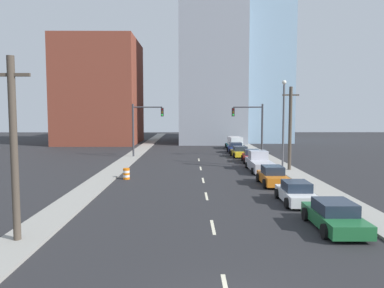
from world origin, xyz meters
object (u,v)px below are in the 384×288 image
object	(u,v)px
sedan_white	(296,193)
sedan_blue	(235,148)
traffic_barrel	(126,174)
sedan_yellow	(240,152)
traffic_signal_right	(254,123)
traffic_signal_left	(141,123)
pickup_truck_silver	(259,163)
sedan_red	(252,156)
sedan_orange	(273,176)
sedan_green	(334,216)
street_lamp	(284,118)
utility_pole_left_near	(14,148)
box_truck_teal	(235,143)
utility_pole_right_mid	(290,128)

from	to	relation	value
sedan_white	sedan_blue	xyz separation A→B (m)	(-0.15, 29.68, 0.04)
traffic_barrel	sedan_yellow	distance (m)	20.12
traffic_signal_right	sedan_yellow	distance (m)	4.10
traffic_signal_left	sedan_blue	distance (m)	14.18
pickup_truck_silver	sedan_red	size ratio (longest dim) A/B	1.44
traffic_signal_right	sedan_orange	distance (m)	18.89
traffic_signal_left	pickup_truck_silver	xyz separation A→B (m)	(12.96, -11.18, -3.57)
traffic_signal_left	sedan_blue	xyz separation A→B (m)	(12.65, 5.26, -3.68)
sedan_green	pickup_truck_silver	xyz separation A→B (m)	(-0.20, 18.52, 0.13)
traffic_barrel	pickup_truck_silver	xyz separation A→B (m)	(12.28, 4.67, 0.30)
sedan_blue	sedan_orange	bearing A→B (deg)	-90.35
traffic_signal_right	sedan_orange	bearing A→B (deg)	-95.24
traffic_signal_left	sedan_white	size ratio (longest dim) A/B	1.59
street_lamp	pickup_truck_silver	size ratio (longest dim) A/B	1.44
sedan_green	sedan_white	world-z (taller)	sedan_green
utility_pole_left_near	box_truck_teal	distance (m)	45.52
sedan_green	sedan_blue	xyz separation A→B (m)	(-0.51, 34.96, 0.03)
utility_pole_right_mid	box_truck_teal	size ratio (longest dim) A/B	1.28
utility_pole_left_near	sedan_blue	bearing A→B (deg)	69.01
traffic_barrel	sedan_green	xyz separation A→B (m)	(12.47, -13.86, 0.17)
traffic_signal_right	sedan_white	size ratio (longest dim) A/B	1.59
traffic_signal_right	sedan_white	world-z (taller)	traffic_signal_right
sedan_orange	pickup_truck_silver	bearing A→B (deg)	87.07
sedan_white	sedan_red	distance (m)	19.44
sedan_blue	utility_pole_right_mid	bearing A→B (deg)	-79.49
utility_pole_right_mid	sedan_white	xyz separation A→B (m)	(-3.04, -12.98, -3.58)
sedan_red	box_truck_teal	distance (m)	16.42
utility_pole_right_mid	sedan_red	bearing A→B (deg)	111.87
sedan_green	utility_pole_right_mid	bearing A→B (deg)	82.17
traffic_signal_left	sedan_blue	bearing A→B (deg)	22.58
utility_pole_right_mid	sedan_orange	world-z (taller)	utility_pole_right_mid
traffic_signal_left	sedan_blue	world-z (taller)	traffic_signal_left
sedan_yellow	sedan_blue	bearing A→B (deg)	87.92
utility_pole_left_near	sedan_red	size ratio (longest dim) A/B	1.87
sedan_yellow	box_truck_teal	size ratio (longest dim) A/B	0.67
street_lamp	sedan_red	size ratio (longest dim) A/B	2.07
sedan_red	sedan_green	bearing A→B (deg)	-87.18
sedan_yellow	traffic_signal_right	bearing A→B (deg)	-13.33
sedan_yellow	sedan_blue	world-z (taller)	sedan_blue
pickup_truck_silver	traffic_signal_right	bearing A→B (deg)	83.26
traffic_barrel	sedan_blue	distance (m)	24.26
traffic_barrel	sedan_green	bearing A→B (deg)	-48.01
sedan_green	sedan_yellow	xyz separation A→B (m)	(-0.53, 30.04, -0.01)
utility_pole_left_near	street_lamp	xyz separation A→B (m)	(17.14, 22.00, 1.00)
traffic_signal_left	sedan_white	world-z (taller)	traffic_signal_left
traffic_signal_left	sedan_red	world-z (taller)	traffic_signal_left
traffic_signal_left	pickup_truck_silver	bearing A→B (deg)	-40.77
traffic_barrel	sedan_orange	size ratio (longest dim) A/B	0.22
traffic_signal_right	sedan_orange	size ratio (longest dim) A/B	1.59
traffic_signal_right	sedan_white	distance (m)	24.75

